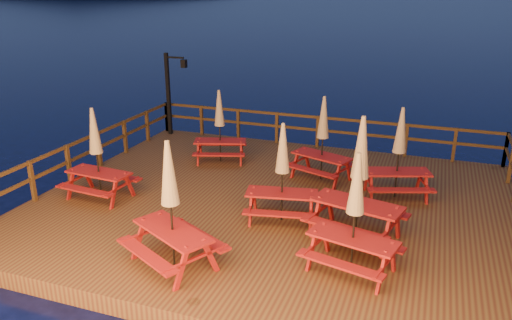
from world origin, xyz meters
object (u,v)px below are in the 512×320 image
object	(u,v)px
picnic_table_2	(282,171)
picnic_table_0	(355,212)
picnic_table_1	(323,137)
lamp_post	(172,87)

from	to	relation	value
picnic_table_2	picnic_table_0	bearing A→B (deg)	-51.94
picnic_table_2	picnic_table_1	bearing A→B (deg)	73.12
lamp_post	picnic_table_2	world-z (taller)	lamp_post
lamp_post	picnic_table_0	size ratio (longest dim) A/B	1.22
picnic_table_0	picnic_table_1	distance (m)	4.87
picnic_table_1	lamp_post	bearing A→B (deg)	177.37
lamp_post	picnic_table_1	xyz separation A→B (m)	(6.19, -2.60, -0.53)
picnic_table_0	picnic_table_1	bearing A→B (deg)	123.49
picnic_table_0	picnic_table_2	bearing A→B (deg)	152.98
picnic_table_0	picnic_table_2	xyz separation A→B (m)	(-1.94, 1.67, -0.03)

